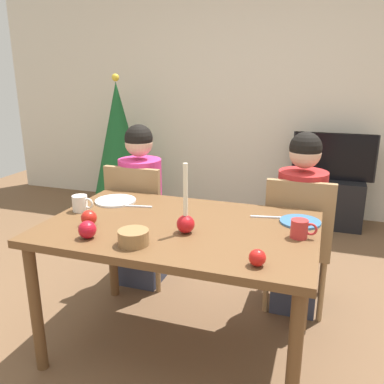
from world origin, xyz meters
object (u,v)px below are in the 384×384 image
object	(u,v)px
plate_left	(116,201)
mug_right	(300,229)
dining_table	(180,239)
mug_left	(81,203)
person_right_child	(299,227)
plate_right	(300,222)
bowl_walnuts	(133,237)
tv_stand	(329,202)
christmas_tree	(119,141)
tv	(334,157)
candle_centerpiece	(186,219)
chair_right	(298,237)
apple_near_candle	(89,218)
chair_left	(140,218)
apple_by_right_mug	(87,230)
apple_by_left_plate	(257,258)
person_left_child	(141,209)

from	to	relation	value
plate_left	mug_right	distance (m)	1.13
dining_table	mug_left	size ratio (longest dim) A/B	10.86
person_right_child	plate_right	world-z (taller)	person_right_child
plate_left	bowl_walnuts	world-z (taller)	bowl_walnuts
bowl_walnuts	plate_right	bearing A→B (deg)	36.82
plate_right	mug_right	bearing A→B (deg)	-86.93
tv_stand	christmas_tree	distance (m)	2.33
tv	mug_right	xyz separation A→B (m)	(-0.16, -2.28, 0.09)
candle_centerpiece	dining_table	bearing A→B (deg)	125.20
dining_table	plate_left	distance (m)	0.56
bowl_walnuts	dining_table	bearing A→B (deg)	69.40
plate_left	bowl_walnuts	distance (m)	0.67
chair_right	tv_stand	world-z (taller)	chair_right
candle_centerpiece	apple_near_candle	xyz separation A→B (m)	(-0.50, -0.07, -0.03)
tv_stand	candle_centerpiece	bearing A→B (deg)	-106.30
person_right_child	bowl_walnuts	bearing A→B (deg)	-125.92
person_right_child	mug_left	xyz separation A→B (m)	(-1.18, -0.62, 0.23)
chair_left	mug_left	bearing A→B (deg)	-97.28
apple_by_right_mug	dining_table	bearing A→B (deg)	40.70
apple_near_candle	apple_by_left_plate	distance (m)	0.92
mug_left	bowl_walnuts	xyz separation A→B (m)	(0.49, -0.32, -0.01)
plate_left	christmas_tree	bearing A→B (deg)	117.97
person_left_child	plate_left	bearing A→B (deg)	-86.23
tv	mug_left	bearing A→B (deg)	-121.03
tv	plate_right	distance (m)	2.08
dining_table	tv	distance (m)	2.43
dining_table	person_left_child	distance (m)	0.84
chair_left	person_left_child	bearing A→B (deg)	90.00
mug_left	apple_near_candle	size ratio (longest dim) A/B	1.58
bowl_walnuts	apple_by_right_mug	distance (m)	0.24
dining_table	plate_right	size ratio (longest dim) A/B	6.59
dining_table	chair_right	xyz separation A→B (m)	(0.57, 0.61, -0.15)
christmas_tree	plate_left	world-z (taller)	christmas_tree
candle_centerpiece	bowl_walnuts	bearing A→B (deg)	-130.51
chair_left	apple_by_right_mug	distance (m)	0.97
christmas_tree	mug_right	size ratio (longest dim) A/B	11.93
tv	bowl_walnuts	bearing A→B (deg)	-108.66
chair_right	mug_right	distance (m)	0.65
mug_left	dining_table	bearing A→B (deg)	-1.90
tv	candle_centerpiece	world-z (taller)	candle_centerpiece
person_right_child	tv_stand	distance (m)	1.70
chair_right	person_left_child	bearing A→B (deg)	178.31
candle_centerpiece	mug_right	world-z (taller)	candle_centerpiece
chair_left	apple_near_candle	distance (m)	0.82
tv	apple_by_right_mug	distance (m)	2.84
chair_right	christmas_tree	size ratio (longest dim) A/B	0.60
dining_table	bowl_walnuts	bearing A→B (deg)	-110.60
dining_table	candle_centerpiece	distance (m)	0.19
chair_left	tv	bearing A→B (deg)	52.55
dining_table	chair_left	size ratio (longest dim) A/B	1.56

